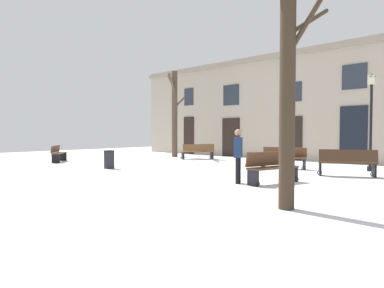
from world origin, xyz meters
The scene contains 12 objects.
ground_plane centered at (0.00, 0.00, 0.00)m, with size 36.35×36.35×0.00m, color white.
building_facade centered at (0.01, 9.88, 3.06)m, with size 22.72×0.60×6.02m.
tree_near_facade centered at (-6.08, 7.01, 2.78)m, with size 0.98×2.13×5.25m.
tree_center centered at (5.57, -1.39, 2.80)m, with size 1.93×2.71×5.54m.
streetlamp centered at (4.99, 6.76, 2.32)m, with size 0.30×0.30×3.79m.
litter_bin centered at (-3.37, 0.48, 0.38)m, with size 0.46×0.46×0.76m.
bench_by_litter_bin centered at (2.03, 5.42, 0.47)m, with size 1.88×0.87×0.89m.
bench_near_center_tree centered at (4.85, 4.50, 0.49)m, with size 1.87×1.25×0.94m.
bench_back_to_back_left centered at (-7.98, 0.52, 0.44)m, with size 1.45×1.32×0.85m.
bench_far_corner centered at (-3.82, 6.62, 0.44)m, with size 1.40×1.83×0.86m.
bench_back_to_back_right centered at (3.67, 1.45, 0.49)m, with size 0.93×1.85×0.95m.
person_crossing_plaza centered at (2.95, 0.73, 0.89)m, with size 0.37×0.44×1.61m.
Camera 1 is at (8.62, -7.52, 1.52)m, focal length 31.37 mm.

